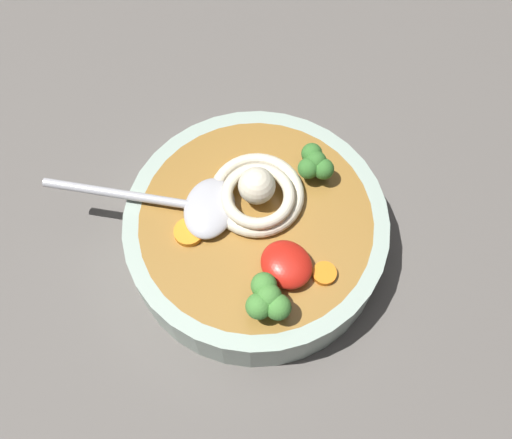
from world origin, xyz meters
The scene contains 9 objects.
table_slab centered at (0.00, 0.00, 1.37)cm, with size 133.35×133.35×2.73cm, color #5B5651.
soup_bowl centered at (3.77, -0.68, 5.44)cm, with size 23.43×23.43×5.25cm.
noodle_pile centered at (2.34, 0.77, 9.14)cm, with size 9.26×9.08×3.72cm.
soup_spoon centered at (-0.60, -4.00, 8.78)cm, with size 15.75×13.12×1.60cm.
chili_sauce_dollop centered at (8.89, -1.99, 9.00)cm, with size 4.53×4.07×2.04cm, color red.
broccoli_floret_right centered at (3.88, 6.29, 9.81)cm, with size 3.69×3.17×2.92cm.
broccoli_floret_left centered at (10.24, -5.44, 10.03)cm, with size 4.14×3.57×3.28cm.
carrot_slice_center centered at (0.85, -5.86, 8.28)cm, with size 2.57×2.57×0.61cm, color orange.
carrot_slice_near_spoon centered at (11.42, 0.18, 8.26)cm, with size 2.03×2.03×0.56cm, color orange.
Camera 1 is at (20.72, -16.33, 54.07)cm, focal length 41.40 mm.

